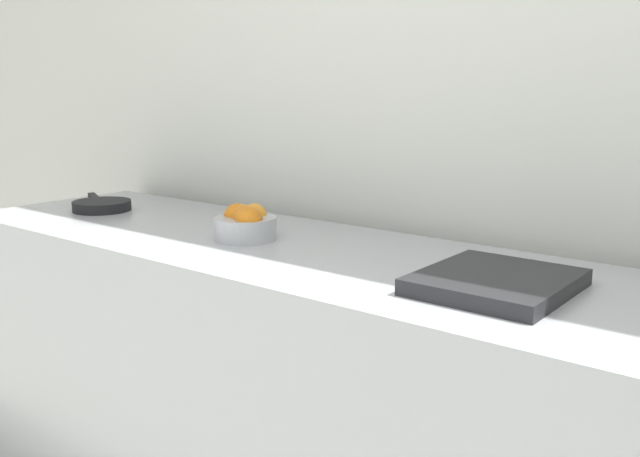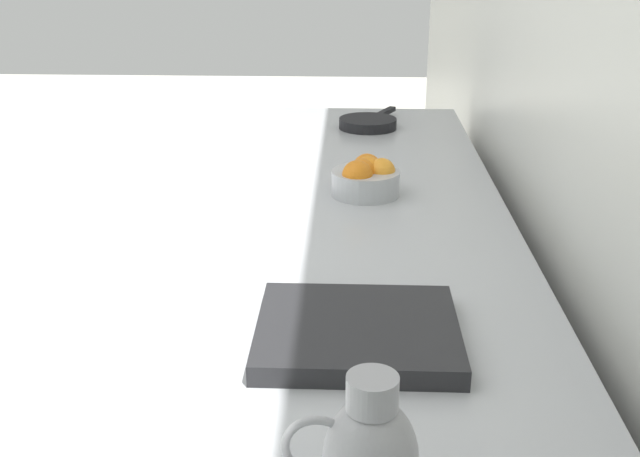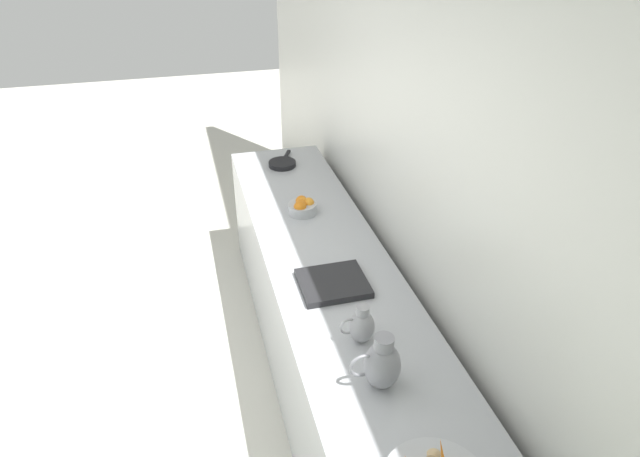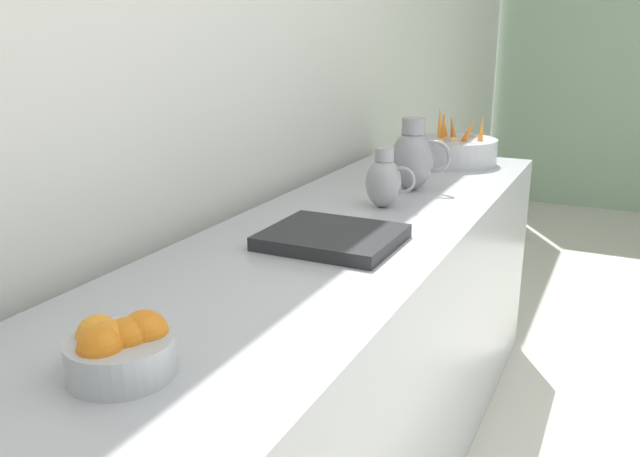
# 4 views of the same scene
# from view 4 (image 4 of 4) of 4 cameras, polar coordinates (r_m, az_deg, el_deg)

# --- Properties ---
(tile_wall_left) EXTENTS (0.10, 7.80, 3.00)m
(tile_wall_left) POSITION_cam_4_polar(r_m,az_deg,el_deg) (2.17, -7.60, 18.69)
(tile_wall_left) COLOR silver
(tile_wall_left) RESTS_ON ground_plane
(prep_counter) EXTENTS (0.68, 3.26, 0.88)m
(prep_counter) POSITION_cam_4_polar(r_m,az_deg,el_deg) (1.80, -2.81, -16.36)
(prep_counter) COLOR #ADAFB5
(prep_counter) RESTS_ON ground_plane
(vegetable_colander) EXTENTS (0.36, 0.36, 0.24)m
(vegetable_colander) POSITION_cam_4_polar(r_m,az_deg,el_deg) (2.84, 11.51, 6.67)
(vegetable_colander) COLOR #ADAFB5
(vegetable_colander) RESTS_ON prep_counter
(orange_bowl) EXTENTS (0.18, 0.18, 0.10)m
(orange_bowl) POSITION_cam_4_polar(r_m,az_deg,el_deg) (1.13, -17.01, -9.89)
(orange_bowl) COLOR #ADAFB5
(orange_bowl) RESTS_ON prep_counter
(metal_pitcher_tall) EXTENTS (0.21, 0.15, 0.25)m
(metal_pitcher_tall) POSITION_cam_4_polar(r_m,az_deg,el_deg) (2.33, 8.06, 6.09)
(metal_pitcher_tall) COLOR gray
(metal_pitcher_tall) RESTS_ON prep_counter
(metal_pitcher_short) EXTENTS (0.16, 0.11, 0.19)m
(metal_pitcher_short) POSITION_cam_4_polar(r_m,az_deg,el_deg) (2.09, 5.59, 4.15)
(metal_pitcher_short) COLOR #939399
(metal_pitcher_short) RESTS_ON prep_counter
(counter_sink_basin) EXTENTS (0.34, 0.30, 0.04)m
(counter_sink_basin) POSITION_cam_4_polar(r_m,az_deg,el_deg) (1.74, 1.07, -0.76)
(counter_sink_basin) COLOR #232326
(counter_sink_basin) RESTS_ON prep_counter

